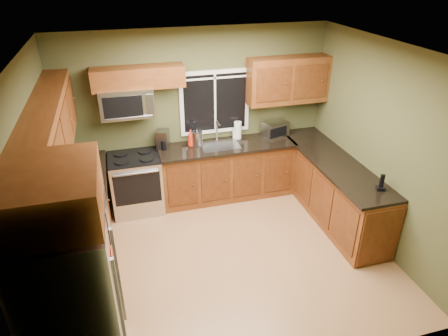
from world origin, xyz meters
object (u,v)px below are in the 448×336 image
refrigerator (77,305)px  range (136,183)px  soap_bottle_a (191,138)px  soap_bottle_c (198,137)px  microwave (127,102)px  coffee_maker (163,140)px  cordless_phone (381,185)px  soap_bottle_b (235,133)px  paper_towel_roll (238,130)px  kettle (197,138)px  toaster_oven (275,129)px

refrigerator → range: 2.89m
soap_bottle_a → soap_bottle_c: (0.14, 0.12, -0.04)m
microwave → soap_bottle_a: 1.12m
coffee_maker → soap_bottle_c: bearing=6.1°
cordless_phone → soap_bottle_b: bearing=122.3°
soap_bottle_b → soap_bottle_c: size_ratio=0.91×
microwave → coffee_maker: size_ratio=2.66×
coffee_maker → paper_towel_roll: bearing=1.9°
soap_bottle_a → microwave: bearing=178.4°
kettle → soap_bottle_b: kettle is taller
range → cordless_phone: cordless_phone is taller
refrigerator → cordless_phone: (3.66, 0.93, 0.11)m
toaster_oven → cordless_phone: (0.65, -1.99, -0.06)m
range → cordless_phone: (2.97, -1.84, 0.54)m
microwave → paper_towel_roll: microwave is taller
refrigerator → soap_bottle_b: bearing=51.9°
coffee_maker → paper_towel_roll: 1.22m
range → toaster_oven: (2.33, 0.15, 0.59)m
refrigerator → soap_bottle_b: (2.35, 3.00, 0.13)m
range → microwave: size_ratio=1.23×
refrigerator → paper_towel_roll: refrigerator is taller
refrigerator → coffee_maker: size_ratio=6.30×
refrigerator → paper_towel_roll: (2.39, 2.98, 0.18)m
refrigerator → soap_bottle_c: bearing=59.9°
cordless_phone → range: bearing=148.2°
toaster_oven → soap_bottle_b: (-0.66, 0.08, -0.04)m
toaster_oven → refrigerator: bearing=-136.0°
microwave → soap_bottle_b: bearing=3.2°
soap_bottle_c → refrigerator: bearing=-120.1°
toaster_oven → paper_towel_roll: bearing=174.2°
kettle → paper_towel_roll: paper_towel_roll is taller
toaster_oven → soap_bottle_a: bearing=-178.5°
soap_bottle_b → cordless_phone: (1.31, -2.07, -0.02)m
paper_towel_roll → cordless_phone: 2.42m
kettle → paper_towel_roll: bearing=10.5°
refrigerator → coffee_maker: refrigerator is taller
coffee_maker → cordless_phone: (2.49, -2.01, -0.07)m
microwave → cordless_phone: (2.97, -1.98, -0.72)m
kettle → soap_bottle_c: 0.16m
coffee_maker → cordless_phone: 3.20m
coffee_maker → soap_bottle_a: bearing=-8.0°
microwave → soap_bottle_c: size_ratio=4.03×
refrigerator → range: (0.69, 2.77, -0.43)m
kettle → range: bearing=-175.4°
paper_towel_roll → soap_bottle_a: 0.80m
refrigerator → soap_bottle_c: 3.47m
range → toaster_oven: 2.41m
cordless_phone → soap_bottle_a: bearing=136.7°
soap_bottle_a → coffee_maker: bearing=172.0°
cordless_phone → coffee_maker: bearing=141.1°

